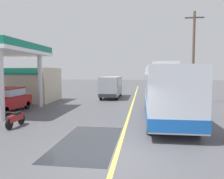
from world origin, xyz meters
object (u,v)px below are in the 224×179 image
Objects in this scene: car_at_pump at (8,98)px; car_trailing_behind_bus at (151,85)px; motorcycle_parked_forecourt at (16,119)px; minibus_opposing_lane at (111,85)px; coach_bus_main at (166,92)px.

car_at_pump and car_trailing_behind_bus have the same top height.
car_trailing_behind_bus is at bearing 70.76° from motorcycle_parked_forecourt.
car_trailing_behind_bus reaches higher than motorcycle_parked_forecourt.
motorcycle_parked_forecourt is 24.78m from car_trailing_behind_bus.
minibus_opposing_lane is at bearing -119.26° from car_trailing_behind_bus.
minibus_opposing_lane is (-5.07, 11.23, -0.25)m from coach_bus_main.
minibus_opposing_lane is 1.46× the size of car_trailing_behind_bus.
coach_bus_main reaches higher than car_trailing_behind_bus.
car_trailing_behind_bus is (4.89, 8.73, -0.46)m from minibus_opposing_lane.
motorcycle_parked_forecourt is (-3.27, -14.66, -1.03)m from minibus_opposing_lane.
car_at_pump is 12.17m from minibus_opposing_lane.
minibus_opposing_lane is (6.42, 10.33, 0.46)m from car_at_pump.
motorcycle_parked_forecourt is at bearing -53.91° from car_at_pump.
car_at_pump is at bearing 126.09° from motorcycle_parked_forecourt.
minibus_opposing_lane is 15.05m from motorcycle_parked_forecourt.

